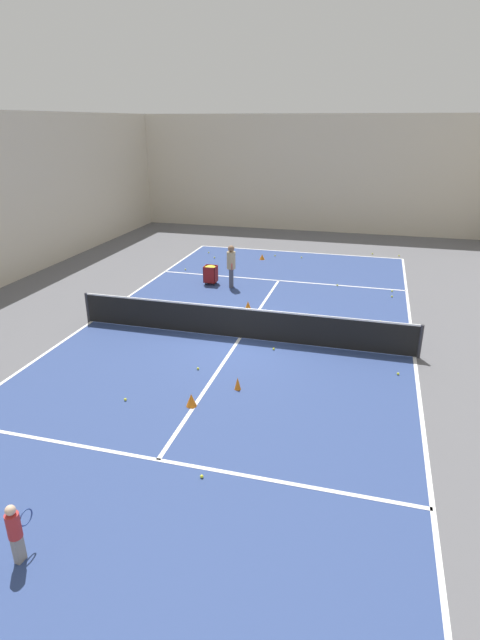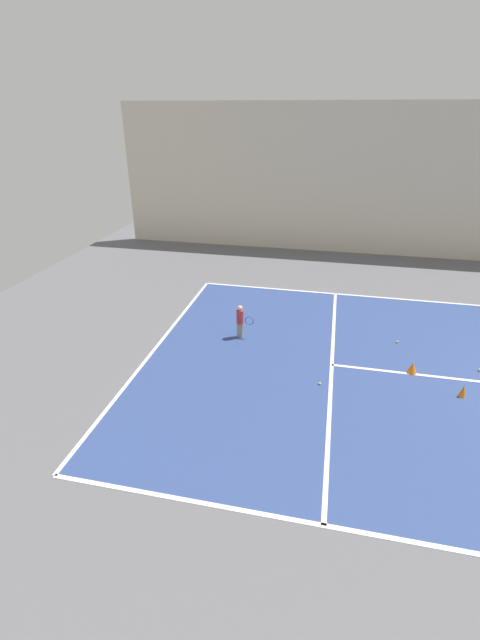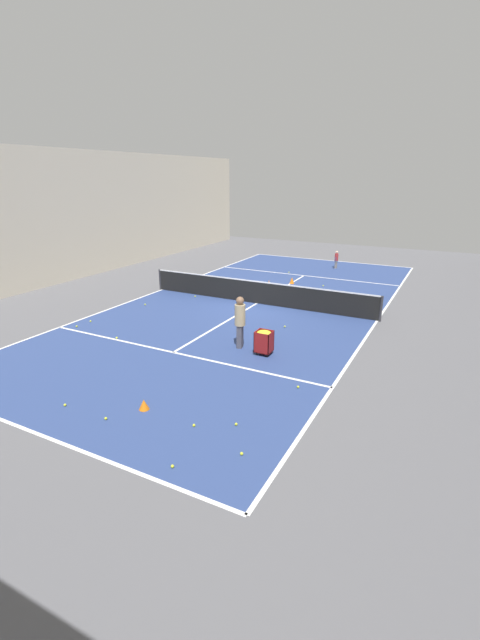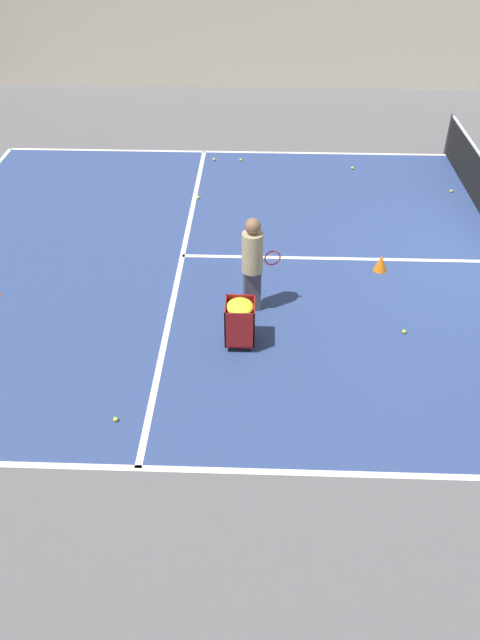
# 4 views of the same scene
# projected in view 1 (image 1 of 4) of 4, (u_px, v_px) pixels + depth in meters

# --- Properties ---
(ground_plane) EXTENTS (38.52, 38.52, 0.00)m
(ground_plane) POSITION_uv_depth(u_px,v_px,m) (240.00, 338.00, 15.92)
(ground_plane) COLOR #5B5B60
(court_playing_area) EXTENTS (10.63, 23.22, 0.00)m
(court_playing_area) POSITION_uv_depth(u_px,v_px,m) (240.00, 338.00, 15.92)
(court_playing_area) COLOR navy
(court_playing_area) RESTS_ON ground
(line_baseline_far) EXTENTS (10.63, 0.10, 0.00)m
(line_baseline_far) POSITION_uv_depth(u_px,v_px,m) (298.00, 252.00, 26.32)
(line_baseline_far) COLOR white
(line_baseline_far) RESTS_ON ground
(line_sideline_left) EXTENTS (0.10, 23.22, 0.00)m
(line_sideline_left) POSITION_uv_depth(u_px,v_px,m) (92.00, 322.00, 17.22)
(line_sideline_left) COLOR white
(line_sideline_left) RESTS_ON ground
(line_sideline_right) EXTENTS (0.10, 23.22, 0.00)m
(line_sideline_right) POSITION_uv_depth(u_px,v_px,m) (415.00, 357.00, 14.62)
(line_sideline_right) COLOR white
(line_sideline_right) RESTS_ON ground
(line_service_near) EXTENTS (10.63, 0.10, 0.00)m
(line_service_near) POSITION_uv_depth(u_px,v_px,m) (158.00, 460.00, 10.20)
(line_service_near) COLOR white
(line_service_near) RESTS_ON ground
(line_service_far) EXTENTS (10.63, 0.10, 0.00)m
(line_service_far) POSITION_uv_depth(u_px,v_px,m) (279.00, 281.00, 21.64)
(line_service_far) COLOR white
(line_service_far) RESTS_ON ground
(line_centre_service) EXTENTS (0.10, 12.77, 0.00)m
(line_centre_service) POSITION_uv_depth(u_px,v_px,m) (240.00, 338.00, 15.92)
(line_centre_service) COLOR white
(line_centre_service) RESTS_ON ground
(hall_enclosure_far) EXTENTS (21.92, 0.15, 6.86)m
(hall_enclosure_far) POSITION_uv_depth(u_px,v_px,m) (315.00, 174.00, 30.17)
(hall_enclosure_far) COLOR beige
(hall_enclosure_far) RESTS_ON ground
(tennis_net) EXTENTS (10.93, 0.10, 1.04)m
(tennis_net) POSITION_uv_depth(u_px,v_px,m) (240.00, 323.00, 15.72)
(tennis_net) COLOR #2D2D33
(tennis_net) RESTS_ON ground
(player_near_baseline) EXTENTS (0.24, 0.55, 1.09)m
(player_near_baseline) POSITION_uv_depth(u_px,v_px,m) (15.00, 529.00, 7.66)
(player_near_baseline) COLOR gray
(player_near_baseline) RESTS_ON ground
(coach_at_net) EXTENTS (0.42, 0.69, 1.77)m
(coach_at_net) POSITION_uv_depth(u_px,v_px,m) (231.00, 264.00, 20.42)
(coach_at_net) COLOR #4C4C56
(coach_at_net) RESTS_ON ground
(ball_cart) EXTENTS (0.52, 0.47, 0.81)m
(ball_cart) POSITION_uv_depth(u_px,v_px,m) (211.00, 271.00, 20.98)
(ball_cart) COLOR maroon
(ball_cart) RESTS_ON ground
(training_cone_0) EXTENTS (0.26, 0.26, 0.33)m
(training_cone_0) POSITION_uv_depth(u_px,v_px,m) (248.00, 306.00, 18.24)
(training_cone_0) COLOR orange
(training_cone_0) RESTS_ON ground
(training_cone_1) EXTENTS (0.17, 0.17, 0.34)m
(training_cone_1) POSITION_uv_depth(u_px,v_px,m) (238.00, 383.00, 12.83)
(training_cone_1) COLOR orange
(training_cone_1) RESTS_ON ground
(training_cone_2) EXTENTS (0.26, 0.26, 0.27)m
(training_cone_2) POSITION_uv_depth(u_px,v_px,m) (262.00, 257.00, 24.88)
(training_cone_2) COLOR orange
(training_cone_2) RESTS_ON ground
(training_cone_3) EXTENTS (0.26, 0.26, 0.33)m
(training_cone_3) POSITION_uv_depth(u_px,v_px,m) (191.00, 400.00, 12.07)
(training_cone_3) COLOR orange
(training_cone_3) RESTS_ON ground
(tennis_ball_0) EXTENTS (0.07, 0.07, 0.07)m
(tennis_ball_0) POSITION_uv_depth(u_px,v_px,m) (233.00, 249.00, 26.75)
(tennis_ball_0) COLOR yellow
(tennis_ball_0) RESTS_ON ground
(tennis_ball_1) EXTENTS (0.07, 0.07, 0.07)m
(tennis_ball_1) POSITION_uv_depth(u_px,v_px,m) (275.00, 256.00, 25.52)
(tennis_ball_1) COLOR yellow
(tennis_ball_1) RESTS_ON ground
(tennis_ball_2) EXTENTS (0.07, 0.07, 0.07)m
(tennis_ball_2) POSITION_uv_depth(u_px,v_px,m) (215.00, 258.00, 25.13)
(tennis_ball_2) COLOR yellow
(tennis_ball_2) RESTS_ON ground
(tennis_ball_3) EXTENTS (0.07, 0.07, 0.07)m
(tennis_ball_3) POSITION_uv_depth(u_px,v_px,m) (233.00, 256.00, 25.37)
(tennis_ball_3) COLOR yellow
(tennis_ball_3) RESTS_ON ground
(tennis_ball_4) EXTENTS (0.07, 0.07, 0.07)m
(tennis_ball_4) POSITION_uv_depth(u_px,v_px,m) (399.00, 256.00, 25.51)
(tennis_ball_4) COLOR yellow
(tennis_ball_4) RESTS_ON ground
(tennis_ball_5) EXTENTS (0.07, 0.07, 0.07)m
(tennis_ball_5) POSITION_uv_depth(u_px,v_px,m) (274.00, 349.00, 15.09)
(tennis_ball_5) COLOR yellow
(tennis_ball_5) RESTS_ON ground
(tennis_ball_6) EXTENTS (0.07, 0.07, 0.07)m
(tennis_ball_6) POSITION_uv_depth(u_px,v_px,m) (392.00, 296.00, 19.58)
(tennis_ball_6) COLOR yellow
(tennis_ball_6) RESTS_ON ground
(tennis_ball_7) EXTENTS (0.07, 0.07, 0.07)m
(tennis_ball_7) POSITION_uv_depth(u_px,v_px,m) (185.00, 269.00, 23.13)
(tennis_ball_7) COLOR yellow
(tennis_ball_7) RESTS_ON ground
(tennis_ball_8) EXTENTS (0.07, 0.07, 0.07)m
(tennis_ball_8) POSITION_uv_depth(u_px,v_px,m) (392.00, 291.00, 20.20)
(tennis_ball_8) COLOR yellow
(tennis_ball_8) RESTS_ON ground
(tennis_ball_9) EXTENTS (0.07, 0.07, 0.07)m
(tennis_ball_9) POSITION_uv_depth(u_px,v_px,m) (398.00, 374.00, 13.60)
(tennis_ball_9) COLOR yellow
(tennis_ball_9) RESTS_ON ground
(tennis_ball_10) EXTENTS (0.07, 0.07, 0.07)m
(tennis_ball_10) POSITION_uv_depth(u_px,v_px,m) (338.00, 343.00, 15.51)
(tennis_ball_10) COLOR yellow
(tennis_ball_10) RESTS_ON ground
(tennis_ball_11) EXTENTS (0.07, 0.07, 0.07)m
(tennis_ball_11) POSITION_uv_depth(u_px,v_px,m) (380.00, 321.00, 17.16)
(tennis_ball_11) COLOR yellow
(tennis_ball_11) RESTS_ON ground
(tennis_ball_12) EXTENTS (0.07, 0.07, 0.07)m
(tennis_ball_12) POSITION_uv_depth(u_px,v_px,m) (198.00, 369.00, 13.89)
(tennis_ball_12) COLOR yellow
(tennis_ball_12) RESTS_ON ground
(tennis_ball_13) EXTENTS (0.07, 0.07, 0.07)m
(tennis_ball_13) POSITION_uv_depth(u_px,v_px,m) (372.00, 254.00, 25.87)
(tennis_ball_13) COLOR yellow
(tennis_ball_13) RESTS_ON ground
(tennis_ball_14) EXTENTS (0.07, 0.07, 0.07)m
(tennis_ball_14) POSITION_uv_depth(u_px,v_px,m) (125.00, 399.00, 12.35)
(tennis_ball_14) COLOR yellow
(tennis_ball_14) RESTS_ON ground
(tennis_ball_15) EXTENTS (0.07, 0.07, 0.07)m
(tennis_ball_15) POSITION_uv_depth(u_px,v_px,m) (302.00, 257.00, 25.19)
(tennis_ball_15) COLOR yellow
(tennis_ball_15) RESTS_ON ground
(tennis_ball_16) EXTENTS (0.07, 0.07, 0.07)m
(tennis_ball_16) POSITION_uv_depth(u_px,v_px,m) (202.00, 476.00, 9.68)
(tennis_ball_16) COLOR yellow
(tennis_ball_16) RESTS_ON ground
(tennis_ball_17) EXTENTS (0.07, 0.07, 0.07)m
(tennis_ball_17) POSITION_uv_depth(u_px,v_px,m) (197.00, 305.00, 18.65)
(tennis_ball_17) COLOR yellow
(tennis_ball_17) RESTS_ON ground
(tennis_ball_18) EXTENTS (0.07, 0.07, 0.07)m
(tennis_ball_18) POSITION_uv_depth(u_px,v_px,m) (337.00, 285.00, 20.93)
(tennis_ball_18) COLOR yellow
(tennis_ball_18) RESTS_ON ground
(tennis_ball_19) EXTENTS (0.07, 0.07, 0.07)m
(tennis_ball_19) POSITION_uv_depth(u_px,v_px,m) (209.00, 252.00, 26.11)
(tennis_ball_19) COLOR yellow
(tennis_ball_19) RESTS_ON ground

